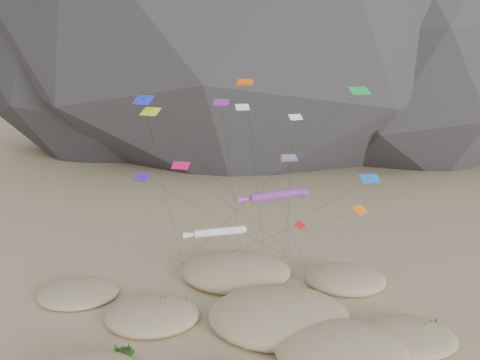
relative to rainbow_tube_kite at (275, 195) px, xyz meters
name	(u,v)px	position (x,y,z in m)	size (l,w,h in m)	color
ground	(260,342)	(-2.60, -11.86, -13.45)	(500.00, 500.00, 0.00)	#CCB789
dunes	(251,316)	(-3.40, -7.57, -12.74)	(50.39, 36.92, 3.71)	#CCB789
dune_grass	(246,314)	(-4.01, -7.19, -12.62)	(44.05, 27.82, 1.43)	black
kite_stakes	(261,256)	(-0.88, 11.40, -13.30)	(24.06, 7.79, 0.30)	#3F2D1E
rainbow_tube_kite	(275,195)	(0.00, 0.00, 0.00)	(9.29, 15.58, 14.48)	#FF1A3A
white_tube_kite	(216,232)	(-7.47, -4.12, -3.37)	(7.70, 18.62, 10.84)	silver
orange_parafoil	(245,86)	(-3.69, 5.29, 13.56)	(4.76, 9.39, 27.89)	#FF5B0D
multi_parafoil	(289,159)	(1.78, 1.11, 4.47)	(3.07, 11.20, 18.58)	red
delta_kites	(248,149)	(-3.50, -1.18, 6.22)	(29.19, 22.55, 27.07)	#D11354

